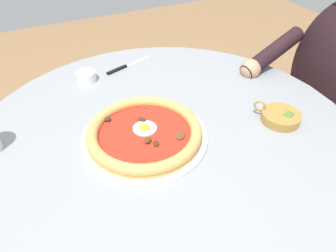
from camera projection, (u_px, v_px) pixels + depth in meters
The scene contains 6 objects.
dining_table at pixel (166, 163), 0.89m from camera, with size 1.06×1.06×0.74m.
pizza_on_plate at pixel (144, 133), 0.78m from camera, with size 0.33×0.33×0.04m.
steak_knife at pixel (123, 67), 1.08m from camera, with size 0.19×0.07×0.01m.
ramekin_capers at pixel (86, 76), 1.01m from camera, with size 0.06×0.06×0.03m.
olive_pan at pixel (281, 117), 0.84m from camera, with size 0.11×0.12×0.05m.
diner_person at pixel (319, 116), 1.22m from camera, with size 0.50×0.37×1.17m.
Camera 1 is at (-0.27, -0.56, 1.27)m, focal length 32.23 mm.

